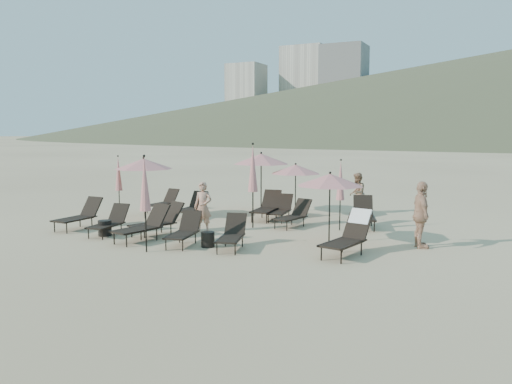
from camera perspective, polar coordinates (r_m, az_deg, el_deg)
The scene contains 28 objects.
ground at distance 13.63m, azimuth -3.74°, elevation -6.32°, with size 800.00×800.00×0.00m, color #D6BA8C.
hotel_skyline at distance 300.69m, azimuth 7.03°, elevation 10.75°, with size 109.00×82.00×55.00m.
lounger_0 at distance 17.10m, azimuth -19.51°, elevation -2.48°, with size 0.66×1.69×0.97m.
lounger_1 at distance 14.68m, azimuth -12.78°, elevation -3.68°, with size 0.97×1.82×0.99m.
lounger_2 at distance 15.42m, azimuth -11.05°, elevation -3.21°, with size 1.15×1.78×0.96m.
lounger_3 at distance 13.95m, azimuth -8.21°, elevation -4.36°, with size 0.90×1.61×0.87m.
lounger_4 at distance 13.40m, azimuth -2.77°, elevation -4.77°, with size 0.98×1.61×0.87m.
lounger_5 at distance 12.88m, azimuth 10.59°, elevation -4.79°, with size 0.98×1.87×1.11m.
lounger_6 at distance 20.01m, azimuth -10.50°, elevation -1.06°, with size 0.67×1.51×0.85m.
lounger_7 at distance 18.31m, azimuth -7.31°, elevation -1.62°, with size 0.73×1.64×0.92m.
lounger_8 at distance 17.85m, azimuth 1.24°, elevation -1.67°, with size 0.85×1.80×1.00m.
lounger_9 at distance 17.70m, azimuth 2.83°, elevation -1.92°, with size 0.79×1.60×0.88m.
lounger_10 at distance 16.51m, azimuth 4.32°, elevation -2.58°, with size 0.90×1.61×0.87m.
lounger_11 at distance 16.75m, azimuth 12.24°, elevation -2.40°, with size 1.15×1.83×0.98m.
lounger_12 at distance 15.83m, azimuth -16.37°, elevation -3.23°, with size 0.78×1.59×0.88m.
umbrella_open_0 at distance 18.37m, azimuth -12.72°, elevation 3.16°, with size 2.08×2.08×2.24m.
umbrella_open_1 at distance 13.96m, azimuth 8.45°, elevation 1.38°, with size 1.88×1.88×2.03m.
umbrella_open_2 at distance 19.16m, azimuth 0.59°, elevation 3.80°, with size 2.20×2.20×2.37m.
umbrella_open_3 at distance 18.27m, azimuth 4.55°, elevation 2.61°, with size 1.86×1.86×2.00m.
umbrella_closed_0 at distance 13.09m, azimuth -12.60°, elevation 0.83°, with size 0.30×0.30×2.54m.
umbrella_closed_1 at distance 15.93m, azimuth 9.63°, elevation 1.27°, with size 0.27×0.27×2.28m.
umbrella_closed_2 at distance 18.98m, azimuth -15.45°, elevation 1.99°, with size 0.27×0.27×2.28m.
umbrella_closed_3 at distance 16.11m, azimuth -0.36°, elevation 2.67°, with size 0.32×0.32×2.78m.
side_table_0 at distance 15.72m, azimuth -16.89°, elevation -3.97°, with size 0.40×0.40×0.47m, color black.
side_table_1 at distance 13.68m, azimuth -5.53°, elevation -5.41°, with size 0.37×0.37×0.42m, color black.
beachgoer_a at distance 15.62m, azimuth -6.07°, elevation -1.73°, with size 0.57×0.38×1.57m, color tan.
beachgoer_b at distance 19.49m, azimuth 11.47°, elevation -0.14°, with size 0.76×0.59×1.57m, color #996D4F.
beachgoer_c at distance 14.09m, azimuth 18.35°, elevation -2.49°, with size 1.06×0.44×1.80m, color tan.
Camera 1 is at (6.70, -11.47, 3.09)m, focal length 35.00 mm.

